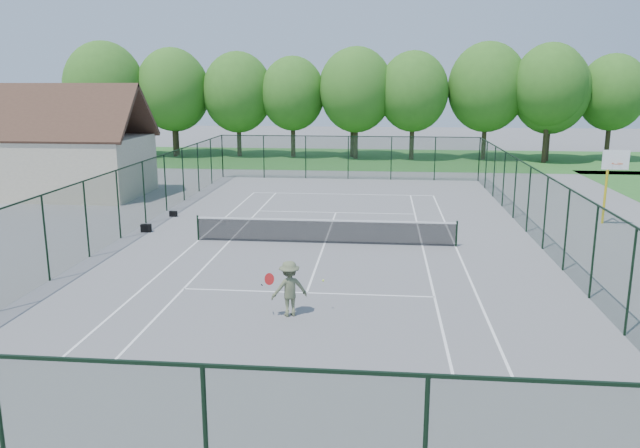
{
  "coord_description": "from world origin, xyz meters",
  "views": [
    {
      "loc": [
        2.34,
        -25.53,
        6.72
      ],
      "look_at": [
        0.0,
        -2.0,
        1.3
      ],
      "focal_mm": 35.0,
      "sensor_mm": 36.0,
      "label": 1
    }
  ],
  "objects": [
    {
      "name": "utility_building",
      "position": [
        -16.0,
        10.0,
        3.12
      ],
      "size": [
        8.6,
        6.27,
        6.63
      ],
      "color": "beige",
      "rests_on": "ground"
    },
    {
      "name": "tree_line_far",
      "position": [
        0.0,
        30.0,
        5.99
      ],
      "size": [
        39.4,
        6.4,
        9.7
      ],
      "color": "#3C2F1D",
      "rests_on": "ground"
    },
    {
      "name": "ground",
      "position": [
        0.0,
        0.0,
        0.0
      ],
      "size": [
        140.0,
        140.0,
        0.0
      ],
      "primitive_type": "plane",
      "color": "slate",
      "rests_on": "ground"
    },
    {
      "name": "fence_enclosure",
      "position": [
        0.0,
        0.0,
        1.56
      ],
      "size": [
        18.05,
        36.05,
        3.02
      ],
      "color": "#1A3720",
      "rests_on": "ground"
    },
    {
      "name": "sports_bag_b",
      "position": [
        -8.18,
        4.62,
        0.14
      ],
      "size": [
        0.39,
        0.27,
        0.28
      ],
      "primitive_type": "cube",
      "rotation": [
        0.0,
        0.0,
        -0.15
      ],
      "color": "black",
      "rests_on": "ground"
    },
    {
      "name": "court_lines",
      "position": [
        0.0,
        0.0,
        0.0
      ],
      "size": [
        11.05,
        23.85,
        0.01
      ],
      "color": "white",
      "rests_on": "ground"
    },
    {
      "name": "grass_far",
      "position": [
        0.0,
        30.0,
        0.01
      ],
      "size": [
        80.0,
        16.0,
        0.01
      ],
      "primitive_type": "cube",
      "color": "#32722A",
      "rests_on": "ground"
    },
    {
      "name": "sports_bag_a",
      "position": [
        -8.32,
        1.25,
        0.18
      ],
      "size": [
        0.47,
        0.31,
        0.36
      ],
      "primitive_type": "cube",
      "rotation": [
        0.0,
        0.0,
        0.1
      ],
      "color": "black",
      "rests_on": "ground"
    },
    {
      "name": "basketball_goal",
      "position": [
        13.07,
        4.67,
        2.57
      ],
      "size": [
        1.2,
        1.43,
        3.65
      ],
      "color": "gold",
      "rests_on": "ground"
    },
    {
      "name": "tennis_player",
      "position": [
        -0.26,
        -8.43,
        0.83
      ],
      "size": [
        1.85,
        0.99,
        1.66
      ],
      "color": "#606847",
      "rests_on": "ground"
    },
    {
      "name": "tennis_net",
      "position": [
        0.0,
        0.0,
        0.58
      ],
      "size": [
        11.08,
        0.08,
        1.1
      ],
      "color": "black",
      "rests_on": "ground"
    }
  ]
}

